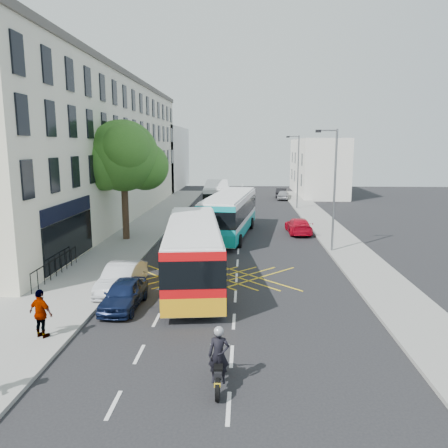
# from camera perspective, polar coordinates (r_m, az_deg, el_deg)

# --- Properties ---
(ground) EXTENTS (120.00, 120.00, 0.00)m
(ground) POSITION_cam_1_polar(r_m,az_deg,el_deg) (18.32, 1.30, -12.60)
(ground) COLOR black
(ground) RESTS_ON ground
(pavement_left) EXTENTS (5.00, 70.00, 0.15)m
(pavement_left) POSITION_cam_1_polar(r_m,az_deg,el_deg) (33.83, -12.61, -1.99)
(pavement_left) COLOR gray
(pavement_left) RESTS_ON ground
(pavement_right) EXTENTS (3.00, 70.00, 0.15)m
(pavement_right) POSITION_cam_1_polar(r_m,az_deg,el_deg) (33.41, 14.93, -2.25)
(pavement_right) COLOR gray
(pavement_right) RESTS_ON ground
(terrace_main) EXTENTS (8.30, 45.00, 13.50)m
(terrace_main) POSITION_cam_1_polar(r_m,az_deg,el_deg) (43.79, -16.72, 9.38)
(terrace_main) COLOR beige
(terrace_main) RESTS_ON ground
(terrace_far) EXTENTS (8.00, 20.00, 10.00)m
(terrace_far) POSITION_cam_1_polar(r_m,az_deg,el_deg) (73.33, -8.73, 8.51)
(terrace_far) COLOR silver
(terrace_far) RESTS_ON ground
(building_right) EXTENTS (6.00, 18.00, 8.00)m
(building_right) POSITION_cam_1_polar(r_m,az_deg,el_deg) (65.81, 12.06, 7.34)
(building_right) COLOR silver
(building_right) RESTS_ON ground
(street_tree) EXTENTS (6.30, 5.70, 8.80)m
(street_tree) POSITION_cam_1_polar(r_m,az_deg,el_deg) (33.07, -13.07, 8.58)
(street_tree) COLOR #382619
(street_tree) RESTS_ON pavement_left
(lamp_near) EXTENTS (1.45, 0.15, 8.00)m
(lamp_near) POSITION_cam_1_polar(r_m,az_deg,el_deg) (29.56, 14.07, 5.11)
(lamp_near) COLOR slate
(lamp_near) RESTS_ON pavement_right
(lamp_far) EXTENTS (1.45, 0.15, 8.00)m
(lamp_far) POSITION_cam_1_polar(r_m,az_deg,el_deg) (49.28, 9.53, 7.23)
(lamp_far) COLOR slate
(lamp_far) RESTS_ON pavement_right
(railings) EXTENTS (0.08, 5.60, 1.14)m
(railings) POSITION_cam_1_polar(r_m,az_deg,el_deg) (25.19, -21.11, -5.15)
(railings) COLOR black
(railings) RESTS_ON pavement_left
(bus_near) EXTENTS (3.96, 11.66, 3.21)m
(bus_near) POSITION_cam_1_polar(r_m,az_deg,el_deg) (22.74, -4.07, -3.56)
(bus_near) COLOR silver
(bus_near) RESTS_ON ground
(bus_mid) EXTENTS (4.30, 12.14, 3.34)m
(bus_mid) POSITION_cam_1_polar(r_m,az_deg,el_deg) (34.45, 0.77, 1.33)
(bus_mid) COLOR silver
(bus_mid) RESTS_ON ground
(bus_far) EXTENTS (3.21, 11.27, 3.13)m
(bus_far) POSITION_cam_1_polar(r_m,az_deg,el_deg) (46.38, -0.92, 3.51)
(bus_far) COLOR silver
(bus_far) RESTS_ON ground
(motorbike) EXTENTS (0.64, 2.15, 1.91)m
(motorbike) POSITION_cam_1_polar(r_m,az_deg,el_deg) (13.52, -0.68, -17.14)
(motorbike) COLOR black
(motorbike) RESTS_ON ground
(parked_car_blue) EXTENTS (1.60, 3.75, 1.27)m
(parked_car_blue) POSITION_cam_1_polar(r_m,az_deg,el_deg) (20.02, -12.94, -8.91)
(parked_car_blue) COLOR #0E1838
(parked_car_blue) RESTS_ON ground
(parked_car_silver) EXTENTS (1.66, 4.28, 1.39)m
(parked_car_silver) POSITION_cam_1_polar(r_m,az_deg,el_deg) (22.14, -13.22, -6.88)
(parked_car_silver) COLOR #B1B3B9
(parked_car_silver) RESTS_ON ground
(red_hatchback) EXTENTS (1.97, 4.47, 1.28)m
(red_hatchback) POSITION_cam_1_polar(r_m,az_deg,el_deg) (36.04, 9.70, -0.23)
(red_hatchback) COLOR red
(red_hatchback) RESTS_ON ground
(distant_car_grey) EXTENTS (2.51, 5.02, 1.37)m
(distant_car_grey) POSITION_cam_1_polar(r_m,az_deg,el_deg) (56.31, -0.18, 3.72)
(distant_car_grey) COLOR #3B3C42
(distant_car_grey) RESTS_ON ground
(distant_car_silver) EXTENTS (1.98, 3.87, 1.26)m
(distant_car_silver) POSITION_cam_1_polar(r_m,az_deg,el_deg) (58.26, 7.72, 3.79)
(distant_car_silver) COLOR #9D9FA5
(distant_car_silver) RESTS_ON ground
(distant_car_dark) EXTENTS (1.94, 4.22, 1.34)m
(distant_car_dark) POSITION_cam_1_polar(r_m,az_deg,el_deg) (60.51, 7.54, 4.07)
(distant_car_dark) COLOR black
(distant_car_dark) RESTS_ON ground
(pedestrian_far) EXTENTS (1.16, 0.82, 1.83)m
(pedestrian_far) POSITION_cam_1_polar(r_m,az_deg,el_deg) (17.57, -22.79, -10.73)
(pedestrian_far) COLOR gray
(pedestrian_far) RESTS_ON pavement_left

